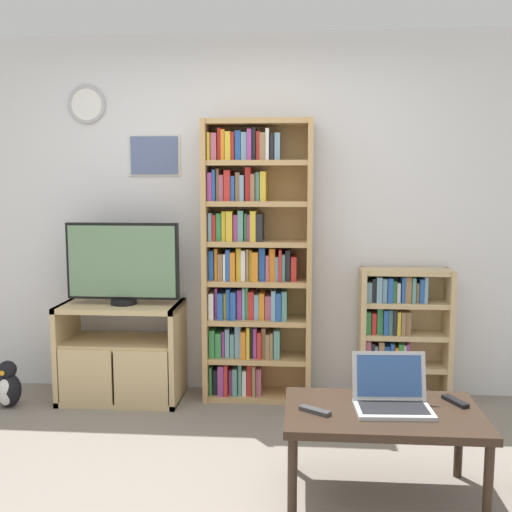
{
  "coord_description": "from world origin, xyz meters",
  "views": [
    {
      "loc": [
        0.46,
        -2.57,
        1.56
      ],
      "look_at": [
        0.18,
        0.97,
        1.12
      ],
      "focal_mm": 42.0,
      "sensor_mm": 36.0,
      "label": 1
    }
  ],
  "objects_px": {
    "tv_stand": "(121,352)",
    "bookshelf_tall": "(251,264)",
    "laptop": "(391,395)",
    "bookshelf_short": "(398,335)",
    "remote_near_laptop": "(455,401)",
    "coffee_table": "(383,420)",
    "television": "(123,263)",
    "remote_far_from_laptop": "(315,411)",
    "penguin_figurine": "(8,386)"
  },
  "relations": [
    {
      "from": "tv_stand",
      "to": "bookshelf_tall",
      "type": "distance_m",
      "value": 1.12
    },
    {
      "from": "bookshelf_tall",
      "to": "laptop",
      "type": "distance_m",
      "value": 1.61
    },
    {
      "from": "bookshelf_tall",
      "to": "bookshelf_short",
      "type": "xyz_separation_m",
      "value": [
        1.05,
        0.02,
        -0.5
      ]
    },
    {
      "from": "tv_stand",
      "to": "laptop",
      "type": "xyz_separation_m",
      "value": [
        1.72,
        -1.19,
        0.17
      ]
    },
    {
      "from": "remote_near_laptop",
      "to": "coffee_table",
      "type": "bearing_deg",
      "value": 171.84
    },
    {
      "from": "television",
      "to": "laptop",
      "type": "height_order",
      "value": "television"
    },
    {
      "from": "bookshelf_short",
      "to": "remote_near_laptop",
      "type": "relative_size",
      "value": 5.82
    },
    {
      "from": "laptop",
      "to": "remote_far_from_laptop",
      "type": "distance_m",
      "value": 0.39
    },
    {
      "from": "tv_stand",
      "to": "penguin_figurine",
      "type": "bearing_deg",
      "value": -164.08
    },
    {
      "from": "remote_far_from_laptop",
      "to": "television",
      "type": "bearing_deg",
      "value": 79.55
    },
    {
      "from": "coffee_table",
      "to": "laptop",
      "type": "distance_m",
      "value": 0.13
    },
    {
      "from": "remote_far_from_laptop",
      "to": "coffee_table",
      "type": "bearing_deg",
      "value": -46.42
    },
    {
      "from": "bookshelf_tall",
      "to": "bookshelf_short",
      "type": "distance_m",
      "value": 1.16
    },
    {
      "from": "coffee_table",
      "to": "remote_near_laptop",
      "type": "distance_m",
      "value": 0.4
    },
    {
      "from": "bookshelf_tall",
      "to": "remote_near_laptop",
      "type": "relative_size",
      "value": 12.14
    },
    {
      "from": "television",
      "to": "bookshelf_tall",
      "type": "xyz_separation_m",
      "value": [
        0.89,
        0.14,
        -0.01
      ]
    },
    {
      "from": "television",
      "to": "bookshelf_short",
      "type": "distance_m",
      "value": 2.01
    },
    {
      "from": "tv_stand",
      "to": "bookshelf_short",
      "type": "relative_size",
      "value": 0.9
    },
    {
      "from": "tv_stand",
      "to": "television",
      "type": "distance_m",
      "value": 0.64
    },
    {
      "from": "laptop",
      "to": "penguin_figurine",
      "type": "height_order",
      "value": "laptop"
    },
    {
      "from": "penguin_figurine",
      "to": "remote_far_from_laptop",
      "type": "bearing_deg",
      "value": -27.14
    },
    {
      "from": "bookshelf_tall",
      "to": "penguin_figurine",
      "type": "height_order",
      "value": "bookshelf_tall"
    },
    {
      "from": "laptop",
      "to": "penguin_figurine",
      "type": "relative_size",
      "value": 1.15
    },
    {
      "from": "bookshelf_tall",
      "to": "bookshelf_short",
      "type": "relative_size",
      "value": 2.09
    },
    {
      "from": "bookshelf_short",
      "to": "tv_stand",
      "type": "bearing_deg",
      "value": -175.59
    },
    {
      "from": "tv_stand",
      "to": "bookshelf_short",
      "type": "xyz_separation_m",
      "value": [
        1.97,
        0.15,
        0.12
      ]
    },
    {
      "from": "laptop",
      "to": "remote_near_laptop",
      "type": "relative_size",
      "value": 2.32
    },
    {
      "from": "television",
      "to": "laptop",
      "type": "xyz_separation_m",
      "value": [
        1.69,
        -1.18,
        -0.47
      ]
    },
    {
      "from": "coffee_table",
      "to": "laptop",
      "type": "xyz_separation_m",
      "value": [
        0.04,
        0.03,
        0.11
      ]
    },
    {
      "from": "coffee_table",
      "to": "bookshelf_tall",
      "type": "bearing_deg",
      "value": 119.28
    },
    {
      "from": "coffee_table",
      "to": "penguin_figurine",
      "type": "bearing_deg",
      "value": 157.3
    },
    {
      "from": "television",
      "to": "penguin_figurine",
      "type": "height_order",
      "value": "television"
    },
    {
      "from": "bookshelf_tall",
      "to": "remote_far_from_laptop",
      "type": "xyz_separation_m",
      "value": [
        0.43,
        -1.41,
        -0.51
      ]
    },
    {
      "from": "tv_stand",
      "to": "laptop",
      "type": "bearing_deg",
      "value": -34.68
    },
    {
      "from": "tv_stand",
      "to": "laptop",
      "type": "relative_size",
      "value": 2.24
    },
    {
      "from": "tv_stand",
      "to": "remote_far_from_laptop",
      "type": "xyz_separation_m",
      "value": [
        1.35,
        -1.29,
        0.11
      ]
    },
    {
      "from": "bookshelf_short",
      "to": "laptop",
      "type": "bearing_deg",
      "value": -100.27
    },
    {
      "from": "television",
      "to": "bookshelf_short",
      "type": "relative_size",
      "value": 0.83
    },
    {
      "from": "tv_stand",
      "to": "bookshelf_short",
      "type": "bearing_deg",
      "value": 4.41
    },
    {
      "from": "television",
      "to": "remote_near_laptop",
      "type": "height_order",
      "value": "television"
    },
    {
      "from": "tv_stand",
      "to": "bookshelf_tall",
      "type": "bearing_deg",
      "value": 7.84
    },
    {
      "from": "bookshelf_short",
      "to": "laptop",
      "type": "relative_size",
      "value": 2.5
    },
    {
      "from": "penguin_figurine",
      "to": "laptop",
      "type": "bearing_deg",
      "value": -21.65
    },
    {
      "from": "coffee_table",
      "to": "remote_near_laptop",
      "type": "bearing_deg",
      "value": 17.88
    },
    {
      "from": "coffee_table",
      "to": "laptop",
      "type": "relative_size",
      "value": 2.52
    },
    {
      "from": "bookshelf_short",
      "to": "penguin_figurine",
      "type": "height_order",
      "value": "bookshelf_short"
    },
    {
      "from": "bookshelf_tall",
      "to": "tv_stand",
      "type": "bearing_deg",
      "value": -172.16
    },
    {
      "from": "bookshelf_tall",
      "to": "remote_far_from_laptop",
      "type": "relative_size",
      "value": 12.55
    },
    {
      "from": "tv_stand",
      "to": "coffee_table",
      "type": "distance_m",
      "value": 2.08
    },
    {
      "from": "remote_far_from_laptop",
      "to": "penguin_figurine",
      "type": "distance_m",
      "value": 2.37
    }
  ]
}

